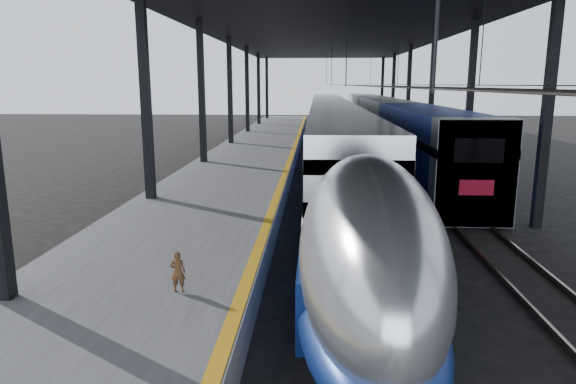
{
  "coord_description": "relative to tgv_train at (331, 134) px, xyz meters",
  "views": [
    {
      "loc": [
        0.89,
        -15.07,
        5.54
      ],
      "look_at": [
        -0.03,
        1.69,
        2.0
      ],
      "focal_mm": 32.0,
      "sensor_mm": 36.0,
      "label": 1
    }
  ],
  "objects": [
    {
      "name": "second_train",
      "position": [
        5.0,
        9.13,
        0.17
      ],
      "size": [
        3.1,
        56.05,
        4.26
      ],
      "color": "navy",
      "rests_on": "ground"
    },
    {
      "name": "ground",
      "position": [
        -2.0,
        -22.6,
        -1.99
      ],
      "size": [
        160.0,
        160.0,
        0.0
      ],
      "primitive_type": "plane",
      "color": "black",
      "rests_on": "ground"
    },
    {
      "name": "tgv_train",
      "position": [
        0.0,
        0.0,
        0.0
      ],
      "size": [
        2.97,
        65.2,
        4.25
      ],
      "color": "silver",
      "rests_on": "ground"
    },
    {
      "name": "child",
      "position": [
        -4.14,
        -27.07,
        -0.52
      ],
      "size": [
        0.36,
        0.25,
        0.93
      ],
      "primitive_type": "imported",
      "rotation": [
        0.0,
        0.0,
        3.22
      ],
      "color": "#4B2F19",
      "rests_on": "platform"
    },
    {
      "name": "platform",
      "position": [
        -5.5,
        -2.6,
        -1.49
      ],
      "size": [
        6.0,
        80.0,
        1.0
      ],
      "primitive_type": "cube",
      "color": "#4C4C4F",
      "rests_on": "ground"
    },
    {
      "name": "canopy",
      "position": [
        -0.1,
        -2.6,
        7.13
      ],
      "size": [
        18.0,
        75.0,
        9.47
      ],
      "color": "black",
      "rests_on": "ground"
    },
    {
      "name": "rails",
      "position": [
        2.5,
        -2.6,
        -1.91
      ],
      "size": [
        6.52,
        80.0,
        0.16
      ],
      "color": "slate",
      "rests_on": "ground"
    },
    {
      "name": "yellow_strip",
      "position": [
        -2.7,
        -2.6,
        -0.98
      ],
      "size": [
        0.3,
        80.0,
        0.01
      ],
      "primitive_type": "cube",
      "color": "orange",
      "rests_on": "platform"
    }
  ]
}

